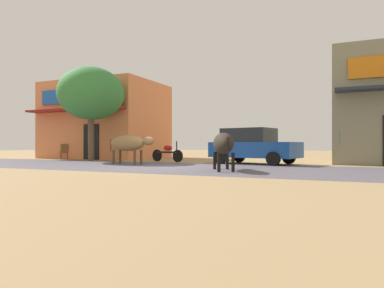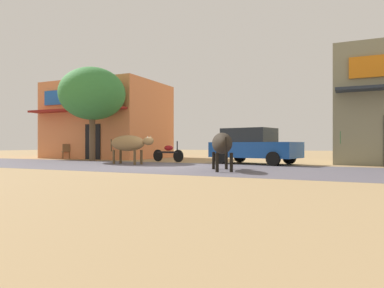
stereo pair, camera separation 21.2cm
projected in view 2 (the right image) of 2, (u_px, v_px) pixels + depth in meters
ground at (161, 167)px, 13.85m from camera, size 80.00×80.00×0.00m
asphalt_road at (161, 167)px, 13.85m from camera, size 72.00×6.01×0.00m
storefront_left_cafe at (108, 121)px, 23.46m from camera, size 7.17×6.25×4.92m
roadside_tree at (92, 94)px, 18.85m from camera, size 3.56×3.56×5.08m
parked_hatchback_car at (253, 146)px, 15.93m from camera, size 4.24×2.60×1.64m
parked_motorcycle at (168, 153)px, 17.92m from camera, size 2.00×0.56×1.06m
cow_near_brown at (129, 143)px, 15.68m from camera, size 2.61×0.94×1.31m
cow_far_dark at (222, 144)px, 11.94m from camera, size 1.54×2.48×1.30m
pedestrian_by_shop at (341, 142)px, 15.26m from camera, size 0.46×0.61×1.70m
cafe_chair_near_tree at (66, 151)px, 21.37m from camera, size 0.62×0.62×0.92m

